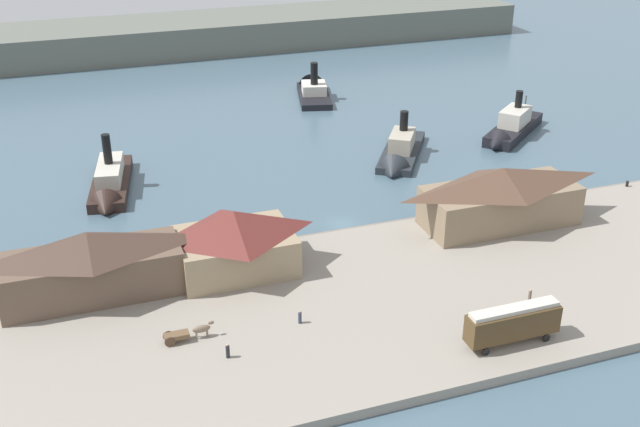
{
  "coord_description": "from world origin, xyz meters",
  "views": [
    {
      "loc": [
        -36.68,
        -93.79,
        50.84
      ],
      "look_at": [
        -3.32,
        0.51,
        2.0
      ],
      "focal_mm": 43.28,
      "sensor_mm": 36.0,
      "label": 1
    }
  ],
  "objects_px": {
    "ferry_approaching_east": "(313,90)",
    "ferry_departing_north": "(110,185)",
    "ferry_shed_west_terminal": "(235,240)",
    "ferry_moored_east": "(510,129)",
    "pedestrian_at_waters_edge": "(530,296)",
    "mooring_post_east": "(627,184)",
    "street_tram": "(513,322)",
    "ferry_shed_east_terminal": "(91,264)",
    "pedestrian_near_cart": "(300,317)",
    "ferry_shed_customs_shed": "(501,196)",
    "horse_cart": "(187,333)",
    "pedestrian_walking_west": "(228,351)",
    "mooring_post_center_west": "(565,195)",
    "ferry_moored_west": "(399,154)"
  },
  "relations": [
    {
      "from": "ferry_approaching_east",
      "to": "ferry_departing_north",
      "type": "distance_m",
      "value": 60.94
    },
    {
      "from": "ferry_shed_west_terminal",
      "to": "ferry_moored_east",
      "type": "xyz_separation_m",
      "value": [
        60.96,
        32.97,
        -3.67
      ]
    },
    {
      "from": "pedestrian_at_waters_edge",
      "to": "mooring_post_east",
      "type": "height_order",
      "value": "pedestrian_at_waters_edge"
    },
    {
      "from": "street_tram",
      "to": "ferry_departing_north",
      "type": "bearing_deg",
      "value": 122.8
    },
    {
      "from": "ferry_shed_east_terminal",
      "to": "pedestrian_near_cart",
      "type": "relative_size",
      "value": 13.14
    },
    {
      "from": "pedestrian_near_cart",
      "to": "pedestrian_at_waters_edge",
      "type": "relative_size",
      "value": 1.04
    },
    {
      "from": "ferry_shed_customs_shed",
      "to": "horse_cart",
      "type": "xyz_separation_m",
      "value": [
        -47.25,
        -13.54,
        -3.4
      ]
    },
    {
      "from": "ferry_approaching_east",
      "to": "ferry_departing_north",
      "type": "xyz_separation_m",
      "value": [
        -47.29,
        -38.44,
        0.3
      ]
    },
    {
      "from": "pedestrian_walking_west",
      "to": "ferry_departing_north",
      "type": "xyz_separation_m",
      "value": [
        -7.31,
        49.9,
        -0.49
      ]
    },
    {
      "from": "ferry_shed_east_terminal",
      "to": "mooring_post_center_west",
      "type": "bearing_deg",
      "value": 3.75
    },
    {
      "from": "ferry_departing_north",
      "to": "horse_cart",
      "type": "bearing_deg",
      "value": -85.17
    },
    {
      "from": "ferry_departing_north",
      "to": "pedestrian_at_waters_edge",
      "type": "bearing_deg",
      "value": -49.34
    },
    {
      "from": "pedestrian_walking_west",
      "to": "ferry_moored_west",
      "type": "relative_size",
      "value": 0.08
    },
    {
      "from": "street_tram",
      "to": "mooring_post_center_west",
      "type": "height_order",
      "value": "street_tram"
    },
    {
      "from": "ferry_shed_west_terminal",
      "to": "mooring_post_east",
      "type": "height_order",
      "value": "ferry_shed_west_terminal"
    },
    {
      "from": "ferry_shed_east_terminal",
      "to": "ferry_departing_north",
      "type": "relative_size",
      "value": 0.97
    },
    {
      "from": "mooring_post_east",
      "to": "pedestrian_near_cart",
      "type": "bearing_deg",
      "value": -162.59
    },
    {
      "from": "ferry_moored_west",
      "to": "street_tram",
      "type": "bearing_deg",
      "value": -102.23
    },
    {
      "from": "street_tram",
      "to": "ferry_departing_north",
      "type": "xyz_separation_m",
      "value": [
        -37.08,
        57.52,
        -2.32
      ]
    },
    {
      "from": "horse_cart",
      "to": "pedestrian_walking_west",
      "type": "height_order",
      "value": "horse_cart"
    },
    {
      "from": "ferry_shed_west_terminal",
      "to": "ferry_moored_west",
      "type": "height_order",
      "value": "ferry_shed_west_terminal"
    },
    {
      "from": "pedestrian_at_waters_edge",
      "to": "mooring_post_east",
      "type": "xyz_separation_m",
      "value": [
        33.47,
        23.71,
        -0.27
      ]
    },
    {
      "from": "mooring_post_east",
      "to": "ferry_departing_north",
      "type": "distance_m",
      "value": 81.91
    },
    {
      "from": "ferry_shed_customs_shed",
      "to": "pedestrian_at_waters_edge",
      "type": "bearing_deg",
      "value": -110.85
    },
    {
      "from": "pedestrian_walking_west",
      "to": "ferry_shed_west_terminal",
      "type": "bearing_deg",
      "value": 73.4
    },
    {
      "from": "ferry_shed_east_terminal",
      "to": "mooring_post_east",
      "type": "xyz_separation_m",
      "value": [
        82.16,
        4.93,
        -3.75
      ]
    },
    {
      "from": "pedestrian_walking_west",
      "to": "mooring_post_center_west",
      "type": "xyz_separation_m",
      "value": [
        58.18,
        22.34,
        -0.34
      ]
    },
    {
      "from": "ferry_shed_customs_shed",
      "to": "horse_cart",
      "type": "bearing_deg",
      "value": -164.02
    },
    {
      "from": "ferry_shed_east_terminal",
      "to": "ferry_moored_west",
      "type": "bearing_deg",
      "value": 28.52
    },
    {
      "from": "pedestrian_at_waters_edge",
      "to": "ferry_approaching_east",
      "type": "relative_size",
      "value": 0.08
    },
    {
      "from": "pedestrian_walking_west",
      "to": "pedestrian_at_waters_edge",
      "type": "bearing_deg",
      "value": -1.67
    },
    {
      "from": "pedestrian_near_cart",
      "to": "mooring_post_east",
      "type": "relative_size",
      "value": 1.81
    },
    {
      "from": "mooring_post_east",
      "to": "ferry_moored_west",
      "type": "distance_m",
      "value": 37.35
    },
    {
      "from": "ferry_shed_east_terminal",
      "to": "pedestrian_walking_west",
      "type": "bearing_deg",
      "value": -55.39
    },
    {
      "from": "ferry_shed_west_terminal",
      "to": "pedestrian_near_cart",
      "type": "relative_size",
      "value": 9.02
    },
    {
      "from": "ferry_shed_west_terminal",
      "to": "ferry_shed_customs_shed",
      "type": "xyz_separation_m",
      "value": [
        38.44,
        0.25,
        0.16
      ]
    },
    {
      "from": "street_tram",
      "to": "ferry_moored_west",
      "type": "xyz_separation_m",
      "value": [
        11.83,
        54.59,
        -2.56
      ]
    },
    {
      "from": "pedestrian_near_cart",
      "to": "pedestrian_walking_west",
      "type": "relative_size",
      "value": 0.94
    },
    {
      "from": "pedestrian_near_cart",
      "to": "mooring_post_center_west",
      "type": "xyz_separation_m",
      "value": [
        48.97,
        18.72,
        -0.29
      ]
    },
    {
      "from": "mooring_post_east",
      "to": "pedestrian_walking_west",
      "type": "bearing_deg",
      "value": -162.05
    },
    {
      "from": "ferry_shed_west_terminal",
      "to": "street_tram",
      "type": "bearing_deg",
      "value": -46.22
    },
    {
      "from": "ferry_shed_west_terminal",
      "to": "ferry_departing_north",
      "type": "xyz_separation_m",
      "value": [
        -12.64,
        32.03,
        -3.87
      ]
    },
    {
      "from": "ferry_shed_customs_shed",
      "to": "mooring_post_center_west",
      "type": "distance_m",
      "value": 15.5
    },
    {
      "from": "ferry_moored_east",
      "to": "ferry_moored_west",
      "type": "height_order",
      "value": "ferry_moored_east"
    },
    {
      "from": "ferry_shed_east_terminal",
      "to": "ferry_shed_west_terminal",
      "type": "distance_m",
      "value": 17.56
    },
    {
      "from": "street_tram",
      "to": "ferry_moored_east",
      "type": "xyz_separation_m",
      "value": [
        36.52,
        58.47,
        -2.12
      ]
    },
    {
      "from": "mooring_post_east",
      "to": "horse_cart",
      "type": "bearing_deg",
      "value": -166.18
    },
    {
      "from": "mooring_post_east",
      "to": "ferry_shed_east_terminal",
      "type": "bearing_deg",
      "value": -176.56
    },
    {
      "from": "street_tram",
      "to": "horse_cart",
      "type": "distance_m",
      "value": 35.46
    },
    {
      "from": "ferry_shed_customs_shed",
      "to": "pedestrian_walking_west",
      "type": "xyz_separation_m",
      "value": [
        -43.77,
        -18.13,
        -3.54
      ]
    }
  ]
}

